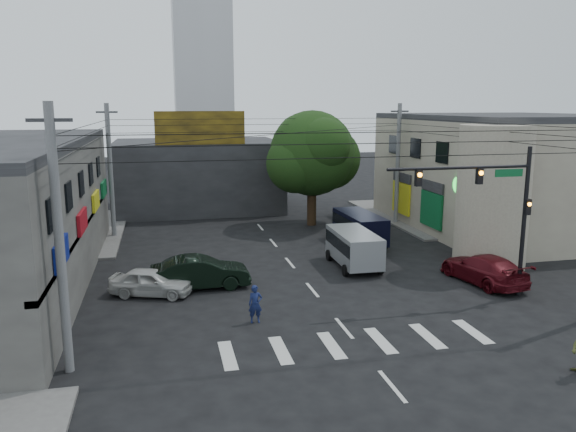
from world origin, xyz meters
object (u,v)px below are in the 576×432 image
object	(u,v)px
dark_sedan	(200,273)
maroon_sedan	(483,269)
navy_van	(360,229)
traffic_gantry	(494,199)
utility_pole_far_left	(110,172)
silver_minivan	(354,249)
utility_pole_far_right	(398,165)
street_tree	(312,154)
white_compact	(151,282)
traffic_officer	(255,304)
utility_pole_near_left	(59,242)

from	to	relation	value
dark_sedan	maroon_sedan	world-z (taller)	dark_sedan
navy_van	traffic_gantry	bearing A→B (deg)	-170.45
utility_pole_far_left	silver_minivan	bearing A→B (deg)	-37.32
utility_pole_far_left	utility_pole_far_right	distance (m)	21.00
street_tree	maroon_sedan	world-z (taller)	street_tree
street_tree	white_compact	xyz separation A→B (m)	(-11.82, -14.03, -4.80)
dark_sedan	navy_van	size ratio (longest dim) A/B	0.94
traffic_gantry	dark_sedan	size ratio (longest dim) A/B	1.46
utility_pole_far_right	street_tree	bearing A→B (deg)	171.25
dark_sedan	navy_van	xyz separation A→B (m)	(10.89, 6.79, 0.23)
street_tree	traffic_gantry	size ratio (longest dim) A/B	1.21
traffic_gantry	silver_minivan	distance (m)	8.71
dark_sedan	silver_minivan	xyz separation A→B (m)	(8.77, 1.88, 0.21)
utility_pole_far_right	traffic_officer	distance (m)	22.74
white_compact	navy_van	xyz separation A→B (m)	(13.30, 7.37, 0.36)
traffic_officer	utility_pole_far_right	bearing A→B (deg)	51.63
utility_pole_near_left	navy_van	size ratio (longest dim) A/B	1.75
utility_pole_far_right	dark_sedan	bearing A→B (deg)	-141.97
traffic_gantry	utility_pole_far_left	bearing A→B (deg)	137.14
utility_pole_near_left	silver_minivan	distance (m)	17.42
utility_pole_far_right	navy_van	distance (m)	8.36
white_compact	traffic_gantry	bearing A→B (deg)	-84.93
silver_minivan	white_compact	bearing A→B (deg)	103.30
traffic_gantry	navy_van	world-z (taller)	traffic_gantry
white_compact	navy_van	distance (m)	15.21
utility_pole_far_right	utility_pole_far_left	bearing A→B (deg)	180.00
traffic_gantry	utility_pole_far_left	distance (m)	25.00
traffic_gantry	dark_sedan	distance (m)	14.56
utility_pole_far_right	maroon_sedan	world-z (taller)	utility_pole_far_right
utility_pole_far_right	silver_minivan	bearing A→B (deg)	-124.06
traffic_gantry	traffic_officer	xyz separation A→B (m)	(-11.29, -0.54, -4.02)
dark_sedan	traffic_gantry	bearing A→B (deg)	-109.82
traffic_officer	traffic_gantry	bearing A→B (deg)	2.90
street_tree	white_compact	distance (m)	18.96
utility_pole_far_right	utility_pole_near_left	bearing A→B (deg)	-135.69
utility_pole_far_right	silver_minivan	world-z (taller)	utility_pole_far_right
street_tree	utility_pole_far_right	distance (m)	6.63
white_compact	utility_pole_far_right	bearing A→B (deg)	-35.25
utility_pole_far_left	white_compact	distance (m)	13.87
dark_sedan	silver_minivan	distance (m)	8.97
street_tree	navy_van	distance (m)	8.13
street_tree	silver_minivan	size ratio (longest dim) A/B	1.82
traffic_officer	white_compact	bearing A→B (deg)	134.08
utility_pole_far_right	white_compact	world-z (taller)	utility_pole_far_right
street_tree	navy_van	size ratio (longest dim) A/B	1.66
utility_pole_near_left	navy_van	xyz separation A→B (m)	(15.98, 14.84, -3.56)
street_tree	dark_sedan	world-z (taller)	street_tree
dark_sedan	white_compact	bearing A→B (deg)	102.84
dark_sedan	utility_pole_far_left	bearing A→B (deg)	21.43
silver_minivan	navy_van	bearing A→B (deg)	-22.52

